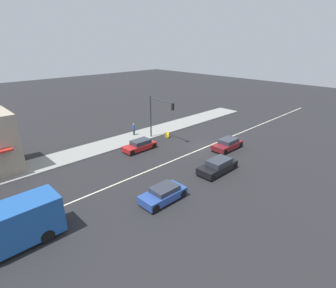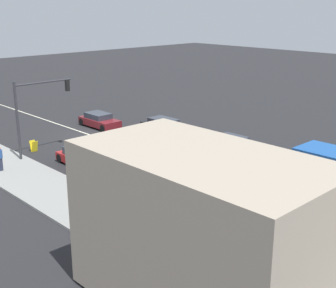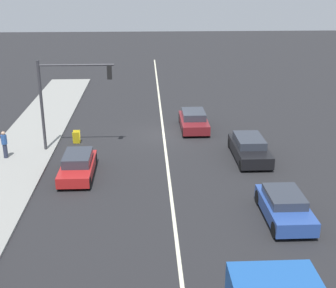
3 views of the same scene
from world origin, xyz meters
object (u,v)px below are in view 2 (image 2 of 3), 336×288
at_px(traffic_signal_main, 35,105).
at_px(suv_black, 165,126).
at_px(sedan_maroon, 99,120).
at_px(warning_aframe_sign, 34,146).
at_px(coupe_blue, 233,145).
at_px(hatchback_red, 81,157).
at_px(pedestrian, 0,158).

xyz_separation_m(traffic_signal_main, suv_black, (-11.12, 1.84, -3.27)).
relative_size(suv_black, sedan_maroon, 1.08).
relative_size(warning_aframe_sign, coupe_blue, 0.21).
xyz_separation_m(traffic_signal_main, hatchback_red, (-1.12, 3.96, -3.30)).
bearing_deg(warning_aframe_sign, coupe_blue, 135.38).
bearing_deg(pedestrian, hatchback_red, 150.73).
distance_m(warning_aframe_sign, coupe_blue, 15.17).
bearing_deg(coupe_blue, pedestrian, -28.56).
distance_m(coupe_blue, suv_black, 7.49).
bearing_deg(sedan_maroon, warning_aframe_sign, 18.23).
distance_m(pedestrian, sedan_maroon, 12.99).
relative_size(coupe_blue, sedan_maroon, 0.95).
relative_size(pedestrian, warning_aframe_sign, 1.98).
bearing_deg(sedan_maroon, traffic_signal_main, 25.42).
distance_m(hatchback_red, suv_black, 10.22).
height_order(pedestrian, warning_aframe_sign, pedestrian).
bearing_deg(traffic_signal_main, hatchback_red, 105.84).
xyz_separation_m(traffic_signal_main, coupe_blue, (-11.12, 9.33, -3.28)).
xyz_separation_m(pedestrian, coupe_blue, (-14.65, 7.98, -0.37)).
xyz_separation_m(warning_aframe_sign, hatchback_red, (-0.80, 5.29, 0.17)).
relative_size(traffic_signal_main, suv_black, 1.24).
xyz_separation_m(pedestrian, suv_black, (-14.65, 0.48, -0.36)).
xyz_separation_m(pedestrian, warning_aframe_sign, (-3.85, -2.68, -0.57)).
relative_size(warning_aframe_sign, sedan_maroon, 0.20).
bearing_deg(hatchback_red, sedan_maroon, -132.27).
relative_size(coupe_blue, hatchback_red, 0.96).
xyz_separation_m(hatchback_red, suv_black, (-10.00, -2.12, 0.03)).
height_order(pedestrian, coupe_blue, pedestrian).
relative_size(hatchback_red, sedan_maroon, 0.99).
bearing_deg(coupe_blue, hatchback_red, -28.23).
xyz_separation_m(warning_aframe_sign, sedan_maroon, (-8.00, -2.63, 0.20)).
xyz_separation_m(coupe_blue, sedan_maroon, (2.80, -13.29, 0.01)).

